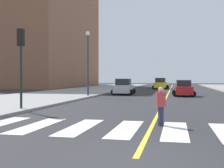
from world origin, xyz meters
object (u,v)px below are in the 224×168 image
car_silver_nearest (124,87)px  traffic_light_far_corner (21,52)px  car_red_fourth (184,89)px  street_lamp (88,57)px  car_yellow_second (161,84)px  pedestrian_crossing (161,104)px  car_blue_third (161,83)px

car_silver_nearest → traffic_light_far_corner: size_ratio=0.91×
car_red_fourth → street_lamp: bearing=17.3°
traffic_light_far_corner → car_red_fourth: bearing=59.7°
street_lamp → car_red_fourth: bearing=19.6°
street_lamp → car_yellow_second: bearing=74.9°
car_yellow_second → pedestrian_crossing: car_yellow_second is taller
car_yellow_second → street_lamp: 23.98m
car_yellow_second → car_red_fourth: car_yellow_second is taller
car_blue_third → traffic_light_far_corner: 42.22m
car_silver_nearest → traffic_light_far_corner: bearing=-101.4°
street_lamp → pedestrian_crossing: bearing=-63.9°
car_silver_nearest → car_blue_third: size_ratio=0.97×
car_yellow_second → street_lamp: (-6.19, -22.95, 3.14)m
car_silver_nearest → car_blue_third: 24.06m
traffic_light_far_corner → pedestrian_crossing: (8.25, -3.68, -2.55)m
car_yellow_second → car_silver_nearest: bearing=-99.1°
car_silver_nearest → car_red_fourth: size_ratio=1.08×
car_silver_nearest → pedestrian_crossing: 22.19m
car_blue_third → car_red_fourth: (3.70, -25.22, -0.09)m
traffic_light_far_corner → car_blue_third: bearing=81.9°
pedestrian_crossing → street_lamp: street_lamp is taller
car_yellow_second → car_blue_third: (-0.30, 5.67, -0.03)m
traffic_light_far_corner → car_yellow_second: bearing=80.2°
traffic_light_far_corner → car_silver_nearest: bearing=80.8°
car_silver_nearest → car_blue_third: (3.04, 23.87, 0.02)m
car_yellow_second → car_blue_third: bearing=94.3°
car_silver_nearest → street_lamp: bearing=-123.1°
car_yellow_second → traffic_light_far_corner: 36.67m
car_blue_third → pedestrian_crossing: bearing=-89.3°
car_red_fourth → car_blue_third: bearing=-83.9°
car_blue_third → street_lamp: street_lamp is taller
car_yellow_second → traffic_light_far_corner: bearing=-98.5°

